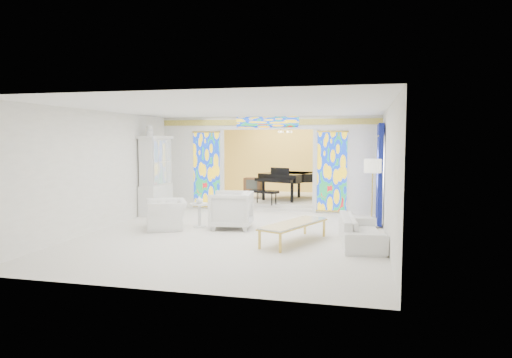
% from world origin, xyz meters
% --- Properties ---
extents(floor, '(12.00, 12.00, 0.00)m').
position_xyz_m(floor, '(0.00, 0.00, 0.00)').
color(floor, white).
rests_on(floor, ground).
extents(ceiling, '(7.00, 12.00, 0.02)m').
position_xyz_m(ceiling, '(0.00, 0.00, 3.00)').
color(ceiling, white).
rests_on(ceiling, wall_back).
extents(wall_back, '(7.00, 0.02, 3.00)m').
position_xyz_m(wall_back, '(0.00, 6.00, 1.50)').
color(wall_back, white).
rests_on(wall_back, floor).
extents(wall_front, '(7.00, 0.02, 3.00)m').
position_xyz_m(wall_front, '(0.00, -6.00, 1.50)').
color(wall_front, white).
rests_on(wall_front, floor).
extents(wall_left, '(0.02, 12.00, 3.00)m').
position_xyz_m(wall_left, '(-3.50, 0.00, 1.50)').
color(wall_left, white).
rests_on(wall_left, floor).
extents(wall_right, '(0.02, 12.00, 3.00)m').
position_xyz_m(wall_right, '(3.50, 0.00, 1.50)').
color(wall_right, white).
rests_on(wall_right, floor).
extents(partition_wall, '(7.00, 0.22, 3.00)m').
position_xyz_m(partition_wall, '(0.00, 2.00, 1.65)').
color(partition_wall, white).
rests_on(partition_wall, floor).
extents(stained_glass_left, '(0.90, 0.04, 2.40)m').
position_xyz_m(stained_glass_left, '(-2.03, 1.89, 1.30)').
color(stained_glass_left, gold).
rests_on(stained_glass_left, partition_wall).
extents(stained_glass_right, '(0.90, 0.04, 2.40)m').
position_xyz_m(stained_glass_right, '(2.03, 1.89, 1.30)').
color(stained_glass_right, gold).
rests_on(stained_glass_right, partition_wall).
extents(stained_glass_transom, '(2.00, 0.04, 0.34)m').
position_xyz_m(stained_glass_transom, '(0.00, 1.89, 2.82)').
color(stained_glass_transom, gold).
rests_on(stained_glass_transom, partition_wall).
extents(alcove_platform, '(6.80, 3.80, 0.18)m').
position_xyz_m(alcove_platform, '(0.00, 4.10, 0.09)').
color(alcove_platform, white).
rests_on(alcove_platform, floor).
extents(gold_curtain_back, '(6.70, 0.10, 2.90)m').
position_xyz_m(gold_curtain_back, '(0.00, 5.88, 1.50)').
color(gold_curtain_back, '#F9C656').
rests_on(gold_curtain_back, wall_back).
extents(chandelier, '(0.48, 0.48, 0.30)m').
position_xyz_m(chandelier, '(0.20, 4.00, 2.55)').
color(chandelier, gold).
rests_on(chandelier, ceiling).
extents(blue_drapes, '(0.14, 1.85, 2.65)m').
position_xyz_m(blue_drapes, '(3.40, 0.70, 1.58)').
color(blue_drapes, navy).
rests_on(blue_drapes, wall_right).
extents(china_cabinet, '(0.56, 1.46, 2.72)m').
position_xyz_m(china_cabinet, '(-3.22, 0.60, 1.17)').
color(china_cabinet, silver).
rests_on(china_cabinet, floor).
extents(armchair_left, '(1.39, 1.45, 0.73)m').
position_xyz_m(armchair_left, '(-1.92, -1.51, 0.37)').
color(armchair_left, white).
rests_on(armchair_left, floor).
extents(armchair_right, '(1.16, 1.14, 0.95)m').
position_xyz_m(armchair_right, '(-0.32, -1.08, 0.48)').
color(armchair_right, white).
rests_on(armchair_right, floor).
extents(sofa, '(1.08, 2.24, 0.63)m').
position_xyz_m(sofa, '(2.95, -2.20, 0.32)').
color(sofa, white).
rests_on(sofa, floor).
extents(side_table, '(0.59, 0.59, 0.62)m').
position_xyz_m(side_table, '(-1.17, -1.12, 0.41)').
color(side_table, silver).
rests_on(side_table, floor).
extents(vase, '(0.23, 0.23, 0.20)m').
position_xyz_m(vase, '(-1.17, -1.12, 0.72)').
color(vase, white).
rests_on(vase, side_table).
extents(coffee_table, '(1.35, 2.10, 0.45)m').
position_xyz_m(coffee_table, '(1.50, -2.33, 0.41)').
color(coffee_table, silver).
rests_on(coffee_table, floor).
extents(floor_lamp, '(0.46, 0.46, 1.79)m').
position_xyz_m(floor_lamp, '(3.20, -0.24, 1.52)').
color(floor_lamp, gold).
rests_on(floor_lamp, floor).
extents(grand_piano, '(2.40, 2.96, 1.14)m').
position_xyz_m(grand_piano, '(0.54, 3.65, 0.95)').
color(grand_piano, black).
rests_on(grand_piano, alcove_platform).
extents(tv_console, '(0.64, 0.45, 0.73)m').
position_xyz_m(tv_console, '(-0.88, 3.63, 0.65)').
color(tv_console, brown).
rests_on(tv_console, alcove_platform).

